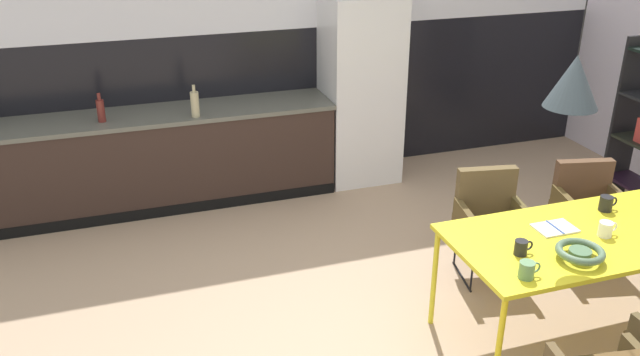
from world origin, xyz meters
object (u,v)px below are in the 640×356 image
(armchair_near_window, at_px, (587,199))
(mug_glass_clear, at_px, (521,247))
(fruit_bowl, at_px, (580,252))
(bottle_oil_tall, at_px, (195,104))
(dining_table, at_px, (602,237))
(pendant_lamp_over_table_near, at_px, (574,81))
(open_book, at_px, (555,228))
(mug_short_terracotta, at_px, (606,229))
(armchair_far_side, at_px, (490,211))
(refrigerator_column, at_px, (361,90))
(bottle_wine_green, at_px, (101,110))
(mug_tall_blue, at_px, (606,203))
(mug_dark_espresso, at_px, (527,270))

(armchair_near_window, relative_size, mug_glass_clear, 6.49)
(fruit_bowl, relative_size, bottle_oil_tall, 0.99)
(dining_table, xyz_separation_m, pendant_lamp_over_table_near, (-0.40, 0.02, 1.05))
(open_book, height_order, mug_short_terracotta, mug_short_terracotta)
(dining_table, xyz_separation_m, armchair_far_side, (-0.26, 0.87, -0.20))
(refrigerator_column, height_order, armchair_far_side, refrigerator_column)
(armchair_far_side, distance_m, bottle_wine_green, 3.34)
(mug_short_terracotta, bearing_deg, mug_tall_blue, 49.90)
(armchair_near_window, height_order, armchair_far_side, armchair_far_side)
(open_book, height_order, mug_tall_blue, mug_tall_blue)
(mug_tall_blue, xyz_separation_m, pendant_lamp_over_table_near, (-0.61, -0.22, 0.96))
(fruit_bowl, xyz_separation_m, pendant_lamp_over_table_near, (-0.03, 0.26, 0.96))
(refrigerator_column, xyz_separation_m, mug_short_terracotta, (0.50, -2.92, -0.11))
(refrigerator_column, xyz_separation_m, mug_glass_clear, (-0.13, -2.94, -0.11))
(dining_table, relative_size, armchair_far_side, 2.44)
(open_book, xyz_separation_m, mug_dark_espresso, (-0.50, -0.43, 0.04))
(dining_table, bearing_deg, fruit_bowl, -147.68)
(pendant_lamp_over_table_near, bearing_deg, bottle_wine_green, 133.03)
(mug_dark_espresso, height_order, bottle_wine_green, bottle_wine_green)
(dining_table, relative_size, bottle_wine_green, 7.87)
(fruit_bowl, height_order, bottle_oil_tall, bottle_oil_tall)
(dining_table, xyz_separation_m, mug_dark_espresso, (-0.78, -0.30, 0.09))
(mug_glass_clear, relative_size, mug_tall_blue, 0.90)
(dining_table, height_order, bottle_oil_tall, bottle_oil_tall)
(mug_short_terracotta, bearing_deg, open_book, 144.53)
(mug_short_terracotta, bearing_deg, mug_dark_espresso, -161.11)
(open_book, height_order, mug_dark_espresso, mug_dark_espresso)
(fruit_bowl, distance_m, open_book, 0.37)
(open_book, xyz_separation_m, mug_tall_blue, (0.49, 0.12, 0.05))
(armchair_far_side, xyz_separation_m, bottle_wine_green, (-2.70, 1.90, 0.48))
(mug_short_terracotta, bearing_deg, mug_glass_clear, -177.45)
(dining_table, distance_m, armchair_near_window, 1.04)
(refrigerator_column, xyz_separation_m, fruit_bowl, (0.17, -3.10, -0.11))
(bottle_oil_tall, bearing_deg, fruit_bowl, -57.98)
(bottle_oil_tall, height_order, bottle_wine_green, bottle_oil_tall)
(open_book, relative_size, mug_tall_blue, 1.91)
(dining_table, height_order, mug_tall_blue, mug_tall_blue)
(armchair_near_window, relative_size, pendant_lamp_over_table_near, 0.60)
(armchair_far_side, relative_size, mug_glass_clear, 6.77)
(bottle_wine_green, bearing_deg, mug_dark_espresso, -54.57)
(armchair_far_side, height_order, pendant_lamp_over_table_near, pendant_lamp_over_table_near)
(refrigerator_column, distance_m, bottle_oil_tall, 1.66)
(dining_table, relative_size, armchair_near_window, 2.54)
(armchair_near_window, bearing_deg, dining_table, 67.16)
(fruit_bowl, distance_m, mug_glass_clear, 0.33)
(mug_dark_espresso, xyz_separation_m, mug_short_terracotta, (0.74, 0.25, -0.00))
(refrigerator_column, relative_size, bottle_wine_green, 7.21)
(mug_short_terracotta, bearing_deg, refrigerator_column, 99.79)
(mug_glass_clear, height_order, mug_tall_blue, mug_tall_blue)
(dining_table, bearing_deg, mug_glass_clear, -173.37)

